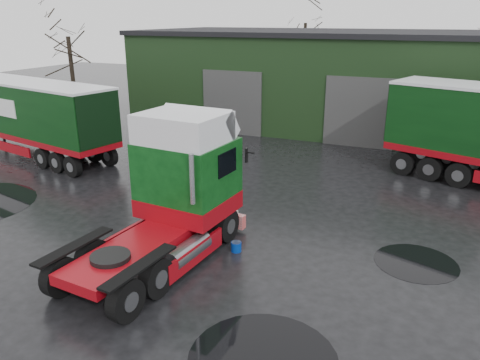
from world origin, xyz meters
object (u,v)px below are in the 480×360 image
at_px(trailer_left, 23,117).
at_px(tree_left, 71,63).
at_px(hero_tractor, 149,197).
at_px(tree_back_a, 305,45).
at_px(wash_bucket, 236,247).
at_px(warehouse, 377,80).

height_order(trailer_left, tree_left, tree_left).
relative_size(trailer_left, tree_left, 1.54).
relative_size(hero_tractor, tree_left, 0.84).
bearing_deg(tree_back_a, wash_bucket, -77.51).
relative_size(hero_tractor, wash_bucket, 20.96).
xyz_separation_m(warehouse, tree_back_a, (-8.00, 10.00, 1.59)).
bearing_deg(warehouse, tree_back_a, 128.66).
xyz_separation_m(warehouse, wash_bucket, (-1.21, -20.66, -3.00)).
height_order(warehouse, wash_bucket, warehouse).
relative_size(warehouse, wash_bucket, 95.12).
height_order(wash_bucket, tree_left, tree_left).
bearing_deg(tree_left, warehouse, 22.83).
distance_m(trailer_left, tree_left, 7.55).
bearing_deg(trailer_left, warehouse, -36.49).
relative_size(warehouse, trailer_left, 2.48).
xyz_separation_m(hero_tractor, trailer_left, (-13.32, 7.71, -0.19)).
height_order(hero_tractor, trailer_left, hero_tractor).
bearing_deg(wash_bucket, tree_left, 144.56).
bearing_deg(warehouse, trailer_left, -138.16).
height_order(trailer_left, tree_back_a, tree_back_a).
xyz_separation_m(tree_left, tree_back_a, (11.00, 18.00, 0.50)).
distance_m(wash_bucket, tree_back_a, 31.74).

